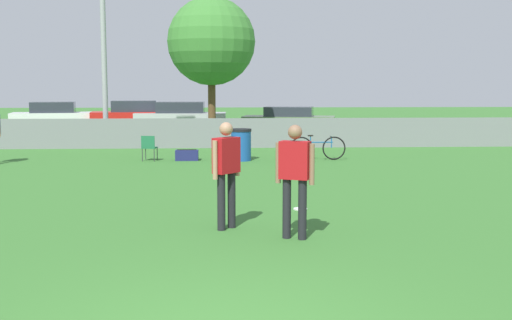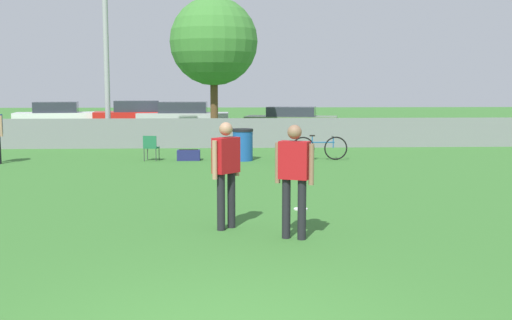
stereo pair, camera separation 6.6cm
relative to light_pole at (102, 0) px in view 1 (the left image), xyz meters
The scene contains 14 objects.
fence_backline 6.67m from the light_pole, 12.98° to the right, with size 28.04×0.07×1.21m.
light_pole is the anchor object (origin of this frame).
tree_near_pole 5.01m from the light_pole, 34.40° to the left, with size 3.69×3.69×5.98m.
player_thrower_red 16.67m from the light_pole, 69.99° to the right, with size 0.56×0.38×1.74m.
player_defender_red 15.69m from the light_pole, 72.71° to the right, with size 0.47×0.48×1.74m.
frisbee_disc 15.12m from the light_pole, 65.41° to the right, with size 0.26×0.26×0.03m.
folding_chair_sideline 7.34m from the light_pole, 66.13° to the right, with size 0.48×0.48×0.78m.
bicycle_sideline 10.24m from the light_pole, 33.98° to the right, with size 1.76×0.44×0.78m.
trash_bin 8.62m from the light_pole, 44.85° to the right, with size 0.64×0.64×0.98m.
gear_bag_sideline 7.90m from the light_pole, 55.44° to the right, with size 0.70×0.39×0.34m.
parked_car_white 10.59m from the light_pole, 116.03° to the left, with size 4.30×2.30×1.46m.
parked_car_red 9.83m from the light_pole, 90.59° to the left, with size 4.46×2.16×1.51m.
parked_car_silver 9.62m from the light_pole, 73.80° to the left, with size 4.58×1.90×1.46m.
parked_car_olive 10.94m from the light_pole, 38.99° to the left, with size 4.64×2.59×1.27m.
Camera 1 is at (0.02, -5.58, 2.33)m, focal length 45.00 mm.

